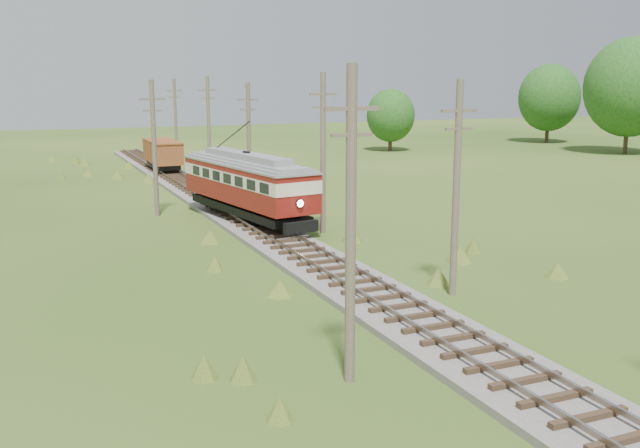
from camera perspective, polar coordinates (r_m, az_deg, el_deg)
name	(u,v)px	position (r m, az deg, el deg)	size (l,w,h in m)	color
railbed_main	(253,224)	(42.23, -5.37, -0.04)	(3.60, 96.00, 0.57)	#605B54
streetcar	(247,181)	(42.80, -5.87, 3.43)	(4.86, 12.58, 5.69)	black
gondola	(163,153)	(67.99, -12.47, 5.57)	(2.56, 7.65, 2.53)	black
gravel_pile	(220,178)	(59.90, -8.04, 3.65)	(3.35, 3.55, 1.22)	gray
utility_pole_r_2	(456,187)	(28.62, 10.85, 2.93)	(1.60, 0.30, 8.60)	brown
utility_pole_r_3	(323,152)	(39.90, 0.24, 5.78)	(1.60, 0.30, 9.00)	brown
utility_pole_r_4	(249,140)	(52.01, -5.71, 6.71)	(1.60, 0.30, 8.40)	brown
utility_pole_r_5	(209,126)	(64.57, -8.89, 7.76)	(1.60, 0.30, 8.90)	brown
utility_pole_r_6	(176,120)	(77.18, -11.48, 8.17)	(1.60, 0.30, 8.70)	brown
utility_pole_l_a	(351,225)	(19.74, 2.47, -0.04)	(1.60, 0.30, 9.00)	brown
utility_pole_l_b	(154,147)	(46.33, -13.12, 6.02)	(1.60, 0.30, 8.60)	brown
tree_right_4	(630,87)	(91.98, 23.57, 9.99)	(10.50, 10.50, 13.53)	#38281C
tree_right_5	(549,98)	(104.98, 17.87, 9.60)	(8.40, 8.40, 10.82)	#38281C
tree_mid_b	(391,115)	(88.48, 5.67, 8.64)	(5.88, 5.88, 7.57)	#38281C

